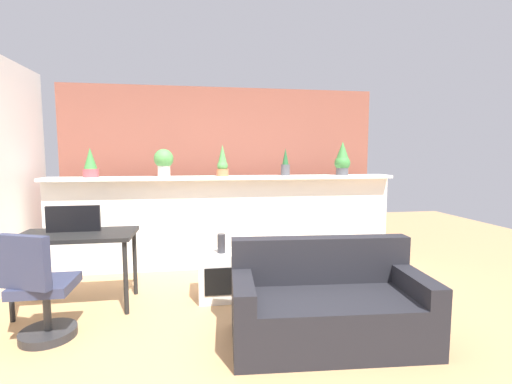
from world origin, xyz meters
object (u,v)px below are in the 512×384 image
Objects in this scene: potted_plant_4 at (342,159)px; desk at (77,242)px; office_chair at (40,295)px; couch at (328,306)px; tv_monitor at (73,219)px; potted_plant_1 at (164,161)px; vase_on_shelf at (221,243)px; side_cube_shelf at (218,275)px; potted_plant_2 at (223,163)px; potted_plant_0 at (90,164)px; potted_plant_3 at (285,164)px.

potted_plant_4 reaches higher than desk.
office_chair is 2.34m from couch.
tv_monitor is 2.59m from couch.
potted_plant_1 is 1.51m from desk.
office_chair reaches higher than couch.
vase_on_shelf is at bearing -1.36° from desk.
office_chair is 1.61m from side_cube_shelf.
tv_monitor is at bearing 176.49° from side_cube_shelf.
side_cube_shelf is at bearing 130.32° from couch.
tv_monitor is 0.32× the size of couch.
potted_plant_2 is 2.57m from office_chair.
potted_plant_0 is at bearing 95.12° from tv_monitor.
couch is (2.31, -0.34, -0.11)m from office_chair.
desk is (-3.19, -1.06, -0.79)m from potted_plant_4.
vase_on_shelf is at bearing -94.76° from potted_plant_2.
potted_plant_1 is 0.71× the size of side_cube_shelf.
potted_plant_1 is 0.39× the size of office_chair.
side_cube_shelf is (-0.13, -1.08, -1.17)m from potted_plant_2.
potted_plant_2 reaches higher than potted_plant_3.
potted_plant_2 reaches higher than potted_plant_1.
potted_plant_0 reaches higher than desk.
potted_plant_3 is 2.65m from tv_monitor.
couch is at bearing -93.88° from potted_plant_3.
potted_plant_3 is at bearing 86.12° from couch.
desk is 2.20× the size of side_cube_shelf.
vase_on_shelf is (1.50, 0.63, 0.21)m from office_chair.
office_chair is (-0.08, -0.67, -0.28)m from desk.
couch is at bearing -8.38° from office_chair.
potted_plant_0 and potted_plant_3 have the same top height.
side_cube_shelf is at bearing -0.31° from desk.
potted_plant_3 is 3.16m from office_chair.
potted_plant_4 is 2.25m from vase_on_shelf.
potted_plant_0 is at bearing 145.16° from side_cube_shelf.
potted_plant_3 is at bearing -0.98° from potted_plant_2.
office_chair is at bearing 171.62° from couch.
potted_plant_2 is at bearing 47.42° from office_chair.
potted_plant_0 is 2.50m from potted_plant_3.
desk is 2.16× the size of tv_monitor.
tv_monitor reaches higher than side_cube_shelf.
potted_plant_3 is at bearing 49.03° from vase_on_shelf.
potted_plant_3 reaches higher than desk.
potted_plant_0 is 0.23× the size of couch.
tv_monitor is at bearing -84.88° from potted_plant_0.
potted_plant_4 is at bearing 65.13° from couch.
couch is (-0.14, -2.06, -1.11)m from potted_plant_3.
potted_plant_3 is 0.23× the size of couch.
side_cube_shelf is (-1.80, -1.07, -1.21)m from potted_plant_4.
side_cube_shelf is (0.62, -1.06, -1.19)m from potted_plant_1.
potted_plant_0 is at bearing -179.78° from potted_plant_4.
side_cube_shelf is at bearing -3.51° from tv_monitor.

